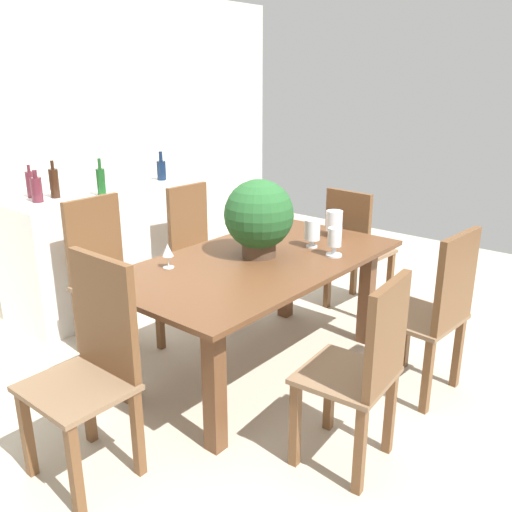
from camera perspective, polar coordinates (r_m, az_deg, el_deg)
ground_plane at (r=3.63m, az=0.16°, el=-11.49°), size 7.04×7.04×0.00m
back_wall at (r=5.22m, az=-22.94°, el=11.42°), size 6.40×0.10×2.60m
dining_table at (r=3.36m, az=0.23°, el=-2.28°), size 1.85×1.02×0.74m
chair_near_left at (r=2.60m, az=11.30°, el=-11.20°), size 0.46×0.44×0.97m
chair_head_end at (r=2.65m, az=-16.61°, el=-10.09°), size 0.41×0.47×1.05m
chair_far_left at (r=3.80m, az=-15.44°, el=-1.25°), size 0.46×0.46×1.04m
chair_near_right at (r=3.26m, az=18.37°, el=-5.06°), size 0.49×0.45×1.01m
chair_foot_end at (r=4.32m, az=10.20°, el=1.11°), size 0.48×0.45×0.99m
chair_far_right at (r=4.30m, az=-6.23°, el=1.29°), size 0.43×0.43×1.00m
flower_centerpiece at (r=3.31m, az=0.31°, el=4.16°), size 0.43×0.43×0.48m
crystal_vase_left at (r=3.38m, az=8.19°, el=1.69°), size 0.10×0.10×0.18m
crystal_vase_center_near at (r=3.54m, az=5.88°, el=2.65°), size 0.10×0.10×0.18m
crystal_vase_right at (r=3.80m, az=8.16°, el=3.60°), size 0.11×0.11×0.18m
wine_glass at (r=3.18m, az=-9.19°, el=0.49°), size 0.07×0.07×0.14m
kitchen_counter at (r=4.60m, az=-15.39°, el=0.86°), size 1.53×0.64×0.94m
wine_bottle_amber at (r=4.81m, az=-9.85°, el=8.89°), size 0.08×0.08×0.25m
wine_bottle_green at (r=4.20m, az=-21.91°, el=6.50°), size 0.08×0.08×0.23m
wine_bottle_clear at (r=4.26m, az=-15.87°, el=7.50°), size 0.07×0.07×0.28m
wine_bottle_tall at (r=4.38m, az=-22.46°, el=6.95°), size 0.06×0.06×0.24m
wine_bottle_dark at (r=4.30m, az=-20.30°, el=7.18°), size 0.07×0.07×0.27m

